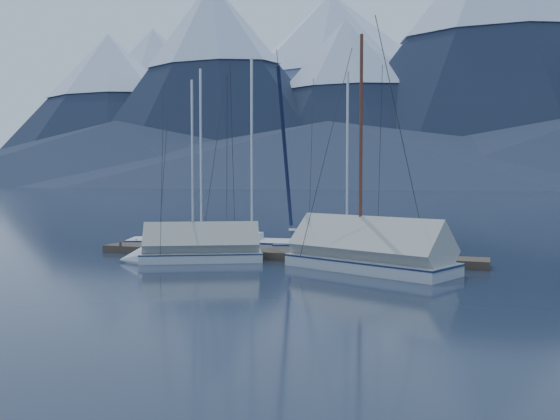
# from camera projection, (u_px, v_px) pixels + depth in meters

# --- Properties ---
(ground) EXTENTS (1000.00, 1000.00, 0.00)m
(ground) POSITION_uv_depth(u_px,v_px,m) (264.00, 264.00, 24.99)
(ground) COLOR black
(ground) RESTS_ON ground
(mountain_range) EXTENTS (877.00, 584.00, 150.50)m
(mountain_range) POSITION_uv_depth(u_px,v_px,m) (481.00, 91.00, 369.79)
(mountain_range) COLOR #475675
(mountain_range) RESTS_ON ground
(dock) EXTENTS (18.00, 1.50, 0.54)m
(dock) POSITION_uv_depth(u_px,v_px,m) (280.00, 256.00, 26.87)
(dock) COLOR #382D23
(dock) RESTS_ON ground
(mooring_posts) EXTENTS (15.12, 1.52, 0.35)m
(mooring_posts) POSITION_uv_depth(u_px,v_px,m) (270.00, 250.00, 27.02)
(mooring_posts) COLOR #382D23
(mooring_posts) RESTS_ON ground
(sailboat_open_left) EXTENTS (8.00, 4.67, 10.22)m
(sailboat_open_left) POSITION_uv_depth(u_px,v_px,m) (212.00, 244.00, 31.02)
(sailboat_open_left) COLOR silver
(sailboat_open_left) RESTS_ON ground
(sailboat_open_mid) EXTENTS (8.19, 3.43, 10.59)m
(sailboat_open_mid) POSITION_uv_depth(u_px,v_px,m) (263.00, 247.00, 29.91)
(sailboat_open_mid) COLOR silver
(sailboat_open_mid) RESTS_ON ground
(sailboat_open_right) EXTENTS (7.59, 3.69, 9.68)m
(sailboat_open_right) POSITION_uv_depth(u_px,v_px,m) (357.00, 249.00, 29.01)
(sailboat_open_right) COLOR silver
(sailboat_open_right) RESTS_ON ground
(sailboat_covered_near) EXTENTS (8.21, 5.37, 10.29)m
(sailboat_covered_near) POSITION_uv_depth(u_px,v_px,m) (357.00, 256.00, 23.67)
(sailboat_covered_near) COLOR #B8BDC5
(sailboat_covered_near) RESTS_ON ground
(sailboat_covered_far) EXTENTS (6.37, 4.32, 8.66)m
(sailboat_covered_far) POSITION_uv_depth(u_px,v_px,m) (190.00, 252.00, 25.90)
(sailboat_covered_far) COLOR silver
(sailboat_covered_far) RESTS_ON ground
(person) EXTENTS (0.53, 0.65, 1.55)m
(person) POSITION_uv_depth(u_px,v_px,m) (419.00, 237.00, 25.22)
(person) COLOR black
(person) RESTS_ON dock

